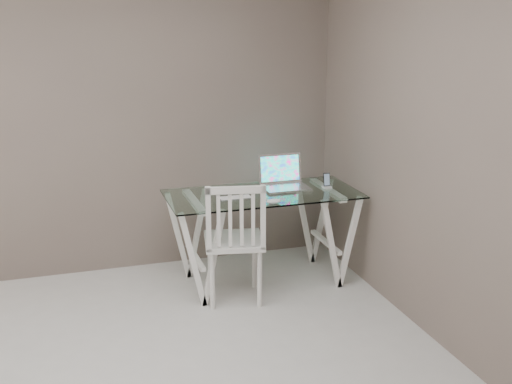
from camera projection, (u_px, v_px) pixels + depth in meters
room at (108, 102)px, 2.93m from camera, size 4.50×4.52×2.71m
desk at (263, 237)px, 5.11m from camera, size 1.50×0.70×0.75m
chair at (235, 237)px, 4.71m from camera, size 0.50×0.50×0.94m
laptop at (283, 180)px, 5.18m from camera, size 0.36×0.30×0.25m
keyboard at (235, 198)px, 4.88m from camera, size 0.26×0.11×0.01m
mouse at (274, 201)px, 4.74m from camera, size 0.11×0.07×0.04m
phone_dock at (327, 184)px, 5.16m from camera, size 0.07×0.07×0.12m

